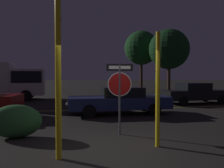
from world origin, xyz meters
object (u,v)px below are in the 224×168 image
at_px(tree_0, 141,48).
at_px(yellow_pole_right, 158,90).
at_px(passing_car_3, 195,93).
at_px(delivery_truck, 2,80).
at_px(tree_1, 169,49).
at_px(hedge_bush_1, 16,121).
at_px(stop_sign, 120,85).
at_px(passing_car_2, 120,100).
at_px(street_lamp, 59,40).
at_px(yellow_pole_left, 58,79).

bearing_deg(tree_0, yellow_pole_right, -107.23).
relative_size(passing_car_3, delivery_truck, 0.74).
bearing_deg(tree_1, passing_car_3, -99.79).
xyz_separation_m(hedge_bush_1, passing_car_3, (10.03, 6.76, 0.22)).
bearing_deg(passing_car_3, delivery_truck, -112.77).
distance_m(stop_sign, passing_car_2, 3.94).
bearing_deg(passing_car_3, street_lamp, -117.19).
relative_size(yellow_pole_left, delivery_truck, 0.54).
height_order(yellow_pole_right, hedge_bush_1, yellow_pole_right).
xyz_separation_m(stop_sign, yellow_pole_right, (0.70, -1.36, -0.09)).
height_order(yellow_pole_left, hedge_bush_1, yellow_pole_left).
bearing_deg(street_lamp, hedge_bush_1, -93.74).
distance_m(passing_car_2, street_lamp, 9.02).
height_order(hedge_bush_1, delivery_truck, delivery_truck).
bearing_deg(passing_car_3, stop_sign, -48.06).
bearing_deg(stop_sign, yellow_pole_left, -130.08).
height_order(yellow_pole_left, tree_1, tree_1).
height_order(stop_sign, passing_car_3, stop_sign).
bearing_deg(delivery_truck, tree_1, 93.18).
xyz_separation_m(stop_sign, passing_car_2, (0.85, 3.74, -0.90)).
xyz_separation_m(yellow_pole_right, hedge_bush_1, (-3.83, 1.57, -0.99)).
relative_size(delivery_truck, tree_0, 0.91).
height_order(hedge_bush_1, tree_0, tree_0).
xyz_separation_m(yellow_pole_right, delivery_truck, (-7.48, 13.15, 0.10)).
xyz_separation_m(yellow_pole_left, yellow_pole_right, (2.48, 0.40, -0.28)).
height_order(passing_car_2, street_lamp, street_lamp).
xyz_separation_m(yellow_pole_left, street_lamp, (-0.64, 12.85, 3.01)).
relative_size(hedge_bush_1, passing_car_2, 0.30).
distance_m(hedge_bush_1, passing_car_3, 12.10).
bearing_deg(yellow_pole_right, delivery_truck, 119.64).
relative_size(yellow_pole_left, yellow_pole_right, 1.19).
distance_m(passing_car_3, delivery_truck, 14.53).
xyz_separation_m(passing_car_2, passing_car_3, (6.05, 3.23, 0.04)).
relative_size(stop_sign, delivery_truck, 0.34).
distance_m(passing_car_3, tree_0, 11.55).
distance_m(yellow_pole_left, passing_car_3, 12.36).
distance_m(street_lamp, tree_0, 11.14).
height_order(stop_sign, passing_car_2, stop_sign).
bearing_deg(hedge_bush_1, passing_car_2, 41.57).
bearing_deg(hedge_bush_1, tree_1, 49.78).
bearing_deg(yellow_pole_right, passing_car_3, 53.38).
xyz_separation_m(stop_sign, passing_car_3, (6.90, 6.97, -0.86)).
relative_size(passing_car_2, delivery_truck, 0.77).
height_order(hedge_bush_1, passing_car_2, passing_car_2).
relative_size(hedge_bush_1, tree_1, 0.23).
distance_m(yellow_pole_left, delivery_truck, 14.45).
bearing_deg(passing_car_3, hedge_bush_1, -59.38).
bearing_deg(street_lamp, stop_sign, -77.69).
bearing_deg(passing_car_3, yellow_pole_left, -48.18).
bearing_deg(stop_sign, hedge_bush_1, -178.66).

